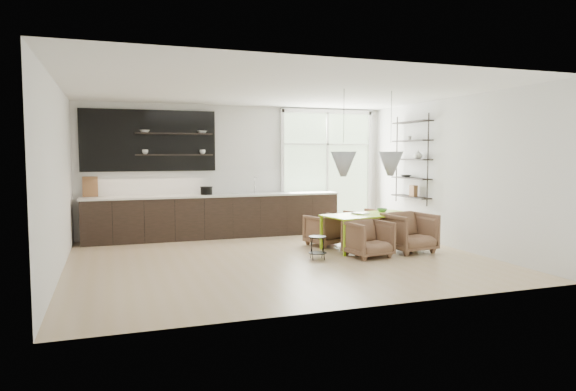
{
  "coord_description": "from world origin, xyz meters",
  "views": [
    {
      "loc": [
        -2.76,
        -8.33,
        1.82
      ],
      "look_at": [
        0.35,
        0.6,
        1.05
      ],
      "focal_mm": 32.0,
      "sensor_mm": 36.0,
      "label": 1
    }
  ],
  "objects_px": {
    "armchair_back_left": "(326,230)",
    "armchair_back_right": "(366,225)",
    "dining_table": "(370,216)",
    "armchair_front_right": "(410,232)",
    "armchair_front_left": "(368,239)",
    "wire_stool": "(317,244)"
  },
  "relations": [
    {
      "from": "dining_table",
      "to": "armchair_front_left",
      "type": "bearing_deg",
      "value": -130.84
    },
    {
      "from": "armchair_back_left",
      "to": "armchair_front_left",
      "type": "relative_size",
      "value": 0.96
    },
    {
      "from": "armchair_front_left",
      "to": "dining_table",
      "type": "bearing_deg",
      "value": 51.81
    },
    {
      "from": "dining_table",
      "to": "armchair_back_left",
      "type": "distance_m",
      "value": 0.93
    },
    {
      "from": "dining_table",
      "to": "armchair_front_left",
      "type": "height_order",
      "value": "dining_table"
    },
    {
      "from": "armchair_back_right",
      "to": "armchair_front_right",
      "type": "relative_size",
      "value": 0.89
    },
    {
      "from": "armchair_back_left",
      "to": "wire_stool",
      "type": "bearing_deg",
      "value": 43.31
    },
    {
      "from": "armchair_back_right",
      "to": "armchair_front_left",
      "type": "xyz_separation_m",
      "value": [
        -0.79,
        -1.6,
        -0.0
      ]
    },
    {
      "from": "wire_stool",
      "to": "armchair_front_right",
      "type": "bearing_deg",
      "value": 1.5
    },
    {
      "from": "armchair_back_left",
      "to": "armchair_back_right",
      "type": "relative_size",
      "value": 0.95
    },
    {
      "from": "wire_stool",
      "to": "armchair_back_left",
      "type": "bearing_deg",
      "value": 60.81
    },
    {
      "from": "armchair_front_right",
      "to": "wire_stool",
      "type": "relative_size",
      "value": 2.02
    },
    {
      "from": "armchair_front_left",
      "to": "armchair_front_right",
      "type": "bearing_deg",
      "value": 0.88
    },
    {
      "from": "armchair_back_right",
      "to": "armchair_front_right",
      "type": "xyz_separation_m",
      "value": [
        0.15,
        -1.44,
        0.04
      ]
    },
    {
      "from": "armchair_front_right",
      "to": "armchair_front_left",
      "type": "bearing_deg",
      "value": -177.07
    },
    {
      "from": "armchair_front_left",
      "to": "armchair_front_right",
      "type": "distance_m",
      "value": 0.96
    },
    {
      "from": "armchair_back_left",
      "to": "armchair_back_right",
      "type": "bearing_deg",
      "value": 177.79
    },
    {
      "from": "dining_table",
      "to": "armchair_front_right",
      "type": "relative_size",
      "value": 2.41
    },
    {
      "from": "armchair_back_left",
      "to": "armchair_front_left",
      "type": "distance_m",
      "value": 1.34
    },
    {
      "from": "dining_table",
      "to": "armchair_front_left",
      "type": "relative_size",
      "value": 2.73
    },
    {
      "from": "armchair_back_left",
      "to": "armchair_front_right",
      "type": "bearing_deg",
      "value": 118.61
    },
    {
      "from": "armchair_back_left",
      "to": "armchair_front_right",
      "type": "distance_m",
      "value": 1.66
    }
  ]
}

